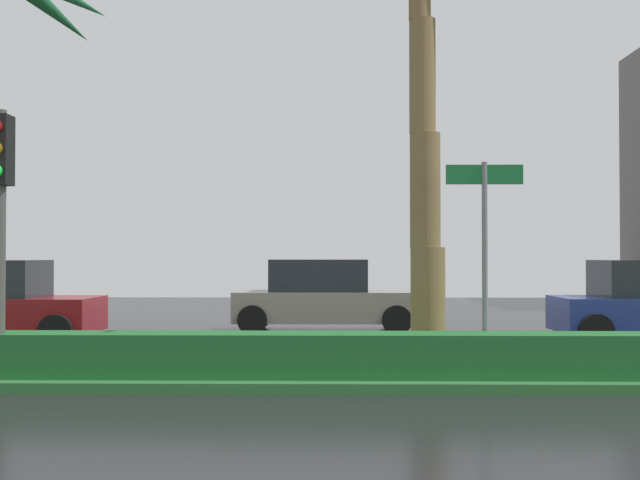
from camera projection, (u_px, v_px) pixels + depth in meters
name	position (u px, v px, depth m)	size (l,w,h in m)	color
ground_plane	(451.00, 367.00, 13.16)	(90.00, 42.00, 0.10)	black
median_strip	(460.00, 368.00, 12.16)	(85.50, 4.00, 0.15)	#2D6B33
median_hedge	(477.00, 355.00, 10.77)	(76.50, 0.70, 0.60)	#1E6028
street_name_sign	(485.00, 237.00, 11.26)	(1.10, 0.08, 3.00)	slate
car_in_traffic_second	(323.00, 297.00, 18.92)	(4.30, 2.02, 1.72)	gray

